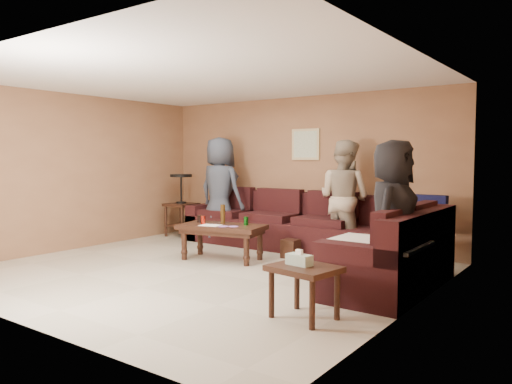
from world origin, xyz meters
The scene contains 10 objects.
room centered at (0.00, 0.00, 1.66)m, with size 5.60×5.50×2.50m.
sectional_sofa centered at (0.81, 1.52, 0.33)m, with size 4.65×2.90×0.97m.
coffee_table centered at (-0.26, 0.71, 0.43)m, with size 1.32×0.84×0.79m.
end_table_left centered at (-2.28, 1.95, 0.61)m, with size 0.53×0.53×1.17m.
side_table_right centered at (2.04, -0.88, 0.42)m, with size 0.66×0.57×0.64m.
waste_bin centered at (0.47, 1.42, 0.14)m, with size 0.23×0.23×0.27m, color black.
wall_art centered at (0.10, 2.48, 1.70)m, with size 0.52×0.04×0.52m.
person_left centered at (-1.27, 1.88, 0.92)m, with size 0.90×0.58×1.83m, color #333A47.
person_middle centered at (1.03, 2.03, 0.87)m, with size 0.85×0.66×1.74m, color tan.
person_right centered at (2.41, 0.35, 0.84)m, with size 0.82×0.53×1.67m, color black.
Camera 1 is at (4.32, -4.80, 1.49)m, focal length 35.00 mm.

